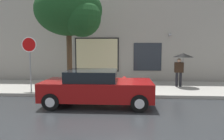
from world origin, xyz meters
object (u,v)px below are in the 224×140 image
object	(u,v)px
pedestrian_with_umbrella	(182,59)
street_tree	(71,12)
stop_sign	(30,53)
fire_hydrant	(124,85)
parked_car	(97,88)

from	to	relation	value
pedestrian_with_umbrella	street_tree	size ratio (longest dim) A/B	0.35
pedestrian_with_umbrella	stop_sign	world-z (taller)	stop_sign
fire_hydrant	stop_sign	world-z (taller)	stop_sign
parked_car	stop_sign	bearing A→B (deg)	151.78
fire_hydrant	pedestrian_with_umbrella	bearing A→B (deg)	27.94
parked_car	pedestrian_with_umbrella	world-z (taller)	pedestrian_with_umbrella
fire_hydrant	pedestrian_with_umbrella	world-z (taller)	pedestrian_with_umbrella
pedestrian_with_umbrella	parked_car	bearing A→B (deg)	-141.90
pedestrian_with_umbrella	stop_sign	distance (m)	7.99
parked_car	pedestrian_with_umbrella	distance (m)	5.48
parked_car	fire_hydrant	bearing A→B (deg)	56.42
parked_car	street_tree	xyz separation A→B (m)	(-1.55, 2.24, 3.35)
fire_hydrant	stop_sign	xyz separation A→B (m)	(-4.72, 0.27, 1.51)
fire_hydrant	street_tree	bearing A→B (deg)	167.72
fire_hydrant	pedestrian_with_umbrella	xyz separation A→B (m)	(3.14, 1.67, 1.13)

